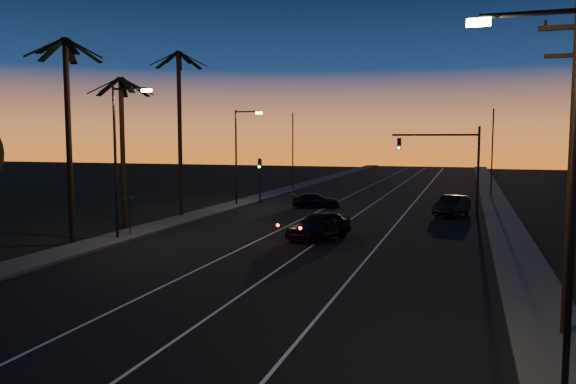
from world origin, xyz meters
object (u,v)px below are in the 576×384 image
(right_car, at_px, (452,206))
(cross_car, at_px, (316,201))
(utility_pole, at_px, (573,162))
(signal_mast, at_px, (448,153))
(lead_car, at_px, (319,225))

(right_car, distance_m, cross_car, 11.54)
(utility_pole, xyz_separation_m, signal_mast, (-4.46, 29.99, -0.53))
(lead_car, height_order, cross_car, lead_car)
(utility_pole, height_order, right_car, utility_pole)
(signal_mast, bearing_deg, right_car, -81.10)
(utility_pole, distance_m, right_car, 27.64)
(right_car, xyz_separation_m, cross_car, (-11.43, 1.64, -0.16))
(lead_car, relative_size, right_car, 1.13)
(signal_mast, height_order, right_car, signal_mast)
(right_car, bearing_deg, signal_mast, 98.90)
(utility_pole, height_order, lead_car, utility_pole)
(signal_mast, relative_size, lead_car, 1.26)
(utility_pole, xyz_separation_m, cross_car, (-15.42, 28.62, -4.69))
(right_car, bearing_deg, cross_car, 171.83)
(utility_pole, distance_m, cross_car, 32.84)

